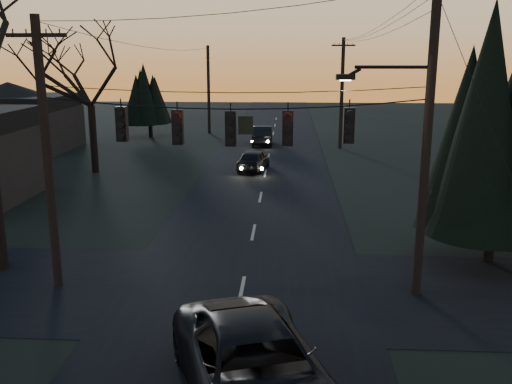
# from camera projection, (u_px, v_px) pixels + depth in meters

# --- Properties ---
(main_road) EXTENTS (8.00, 120.00, 0.02)m
(main_road) POSITION_uv_depth(u_px,v_px,m) (258.00, 207.00, 27.94)
(main_road) COLOR black
(main_road) RESTS_ON ground
(cross_road) EXTENTS (60.00, 7.00, 0.02)m
(cross_road) POSITION_uv_depth(u_px,v_px,m) (242.00, 290.00, 18.25)
(cross_road) COLOR black
(cross_road) RESTS_ON ground
(utility_pole_right) EXTENTS (5.00, 0.30, 10.00)m
(utility_pole_right) POSITION_uv_depth(u_px,v_px,m) (416.00, 294.00, 17.94)
(utility_pole_right) COLOR black
(utility_pole_right) RESTS_ON ground
(utility_pole_left) EXTENTS (1.80, 0.30, 8.50)m
(utility_pole_left) POSITION_uv_depth(u_px,v_px,m) (59.00, 286.00, 18.58)
(utility_pole_left) COLOR black
(utility_pole_left) RESTS_ON ground
(utility_pole_far_r) EXTENTS (1.80, 0.30, 8.50)m
(utility_pole_far_r) POSITION_uv_depth(u_px,v_px,m) (340.00, 148.00, 45.08)
(utility_pole_far_r) COLOR black
(utility_pole_far_r) RESTS_ON ground
(utility_pole_far_l) EXTENTS (0.30, 0.30, 8.00)m
(utility_pole_far_l) POSITION_uv_depth(u_px,v_px,m) (209.00, 133.00, 53.48)
(utility_pole_far_l) COLOR black
(utility_pole_far_l) RESTS_ON ground
(span_signal_assembly) EXTENTS (11.50, 0.44, 1.57)m
(span_signal_assembly) POSITION_uv_depth(u_px,v_px,m) (233.00, 126.00, 17.00)
(span_signal_assembly) COLOR black
(span_signal_assembly) RESTS_ON ground
(evergreen_right) EXTENTS (4.41, 4.41, 8.07)m
(evergreen_right) POSITION_uv_depth(u_px,v_px,m) (501.00, 135.00, 19.68)
(evergreen_right) COLOR black
(evergreen_right) RESTS_ON ground
(bare_tree_dist) EXTENTS (7.01, 7.01, 8.39)m
(bare_tree_dist) POSITION_uv_depth(u_px,v_px,m) (89.00, 78.00, 34.77)
(bare_tree_dist) COLOR black
(bare_tree_dist) RESTS_ON ground
(evergreen_dist) EXTENTS (3.76, 3.76, 6.49)m
(evergreen_dist) POSITION_uv_depth(u_px,v_px,m) (149.00, 94.00, 50.14)
(evergreen_dist) COLOR black
(evergreen_dist) RESTS_ON ground
(house_left_far) EXTENTS (9.00, 7.00, 5.20)m
(house_left_far) POSITION_uv_depth(u_px,v_px,m) (11.00, 116.00, 43.94)
(house_left_far) COLOR black
(house_left_far) RESTS_ON ground
(suv_near) EXTENTS (4.71, 6.87, 1.74)m
(suv_near) POSITION_uv_depth(u_px,v_px,m) (256.00, 371.00, 12.03)
(suv_near) COLOR black
(suv_near) RESTS_ON ground
(sedan_oncoming_a) EXTENTS (2.14, 4.15, 1.35)m
(sedan_oncoming_a) POSITION_uv_depth(u_px,v_px,m) (253.00, 160.00, 36.48)
(sedan_oncoming_a) COLOR black
(sedan_oncoming_a) RESTS_ON ground
(sedan_oncoming_b) EXTENTS (1.94, 4.73, 1.52)m
(sedan_oncoming_b) POSITION_uv_depth(u_px,v_px,m) (261.00, 135.00, 46.78)
(sedan_oncoming_b) COLOR black
(sedan_oncoming_b) RESTS_ON ground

